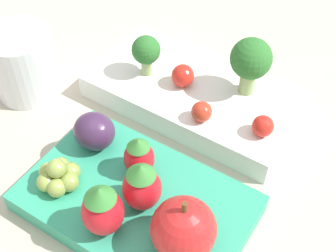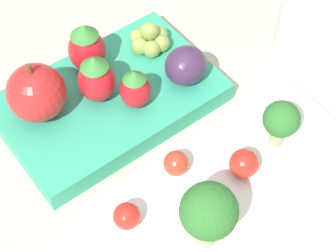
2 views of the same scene
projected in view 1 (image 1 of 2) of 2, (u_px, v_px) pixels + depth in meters
ground_plane at (172, 151)px, 0.46m from camera, size 4.00×4.00×0.00m
bento_box_savoury at (194, 95)px, 0.50m from camera, size 0.23×0.13×0.03m
bento_box_fruit at (136, 203)px, 0.41m from camera, size 0.20×0.13×0.02m
broccoli_floret_0 at (146, 51)px, 0.48m from camera, size 0.03×0.03×0.05m
broccoli_floret_1 at (251, 60)px, 0.45m from camera, size 0.04×0.04×0.06m
cherry_tomato_0 at (183, 76)px, 0.48m from camera, size 0.02×0.02×0.02m
cherry_tomato_1 at (202, 112)px, 0.45m from camera, size 0.02×0.02×0.02m
cherry_tomato_2 at (263, 126)px, 0.43m from camera, size 0.02×0.02×0.02m
apple at (183, 229)px, 0.35m from camera, size 0.05×0.05×0.06m
strawberry_0 at (99, 208)px, 0.36m from camera, size 0.03×0.03×0.05m
strawberry_1 at (142, 186)px, 0.38m from camera, size 0.03×0.03×0.05m
strawberry_2 at (139, 156)px, 0.41m from camera, size 0.03×0.03×0.04m
plum at (94, 131)px, 0.43m from camera, size 0.04×0.04×0.04m
grape_cluster at (58, 176)px, 0.40m from camera, size 0.04×0.04×0.03m
drinking_cup at (25, 62)px, 0.50m from camera, size 0.07×0.07×0.07m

